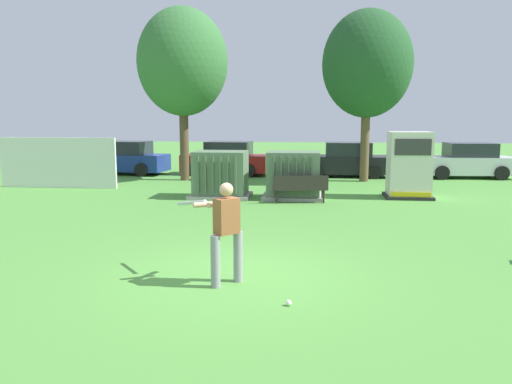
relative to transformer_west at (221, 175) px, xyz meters
name	(u,v)px	position (x,y,z in m)	size (l,w,h in m)	color
ground_plane	(235,276)	(1.89, -8.86, -0.79)	(96.00, 96.00, 0.00)	#51933D
fence_panel	(58,163)	(-6.87, 1.64, 0.21)	(4.80, 0.12, 2.00)	white
transformer_west	(221,175)	(0.00, 0.00, 0.00)	(2.10, 1.70, 1.62)	#9E9B93
transformer_mid_west	(294,176)	(2.56, 0.07, 0.00)	(2.10, 1.70, 1.62)	#9E9B93
generator_enclosure	(409,165)	(6.54, 0.64, 0.35)	(1.60, 1.40, 2.30)	#262626
park_bench	(300,187)	(2.82, -0.93, -0.25)	(1.84, 0.68, 0.92)	#2D2823
batter	(225,227)	(1.78, -9.30, 0.19)	(1.35, 1.28, 1.74)	gray
sports_ball	(289,303)	(2.91, -10.22, -0.74)	(0.09, 0.09, 0.09)	white
tree_left	(183,62)	(-2.48, 4.64, 4.35)	(3.92, 3.92, 7.49)	brown
tree_center_left	(367,64)	(5.43, 5.09, 4.22)	(3.82, 3.82, 7.31)	brown
parked_car_leftmost	(125,159)	(-6.02, 6.70, -0.04)	(4.37, 2.29, 1.62)	navy
parked_car_left_of_center	(227,159)	(-0.98, 6.96, -0.04)	(4.32, 2.17, 1.62)	maroon
parked_car_right_of_center	(346,161)	(4.73, 6.85, -0.04)	(4.20, 1.93, 1.62)	black
parked_car_rightmost	(467,162)	(10.28, 6.96, -0.04)	(4.28, 2.08, 1.62)	silver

